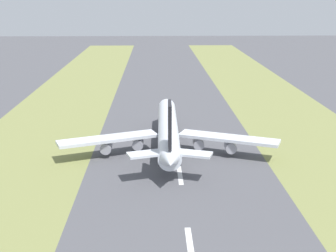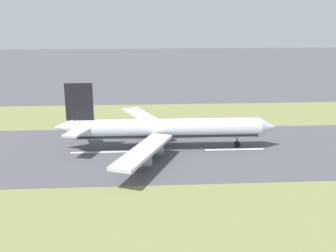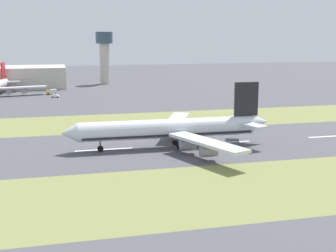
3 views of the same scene
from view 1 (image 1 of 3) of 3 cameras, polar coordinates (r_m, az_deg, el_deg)
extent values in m
plane|color=#4C4C51|center=(140.40, 1.06, -3.14)|extent=(800.00, 800.00, 0.00)
cube|color=olive|center=(145.46, -16.97, -3.17)|extent=(40.00, 600.00, 0.01)
cube|color=olive|center=(149.39, 18.59, -2.82)|extent=(40.00, 600.00, 0.01)
cube|color=silver|center=(89.08, 2.81, -15.00)|extent=(1.20, 18.00, 0.01)
cube|color=silver|center=(125.04, 1.41, -5.58)|extent=(1.20, 18.00, 0.01)
cube|color=silver|center=(162.89, 0.67, -0.44)|extent=(1.20, 18.00, 0.01)
cylinder|color=silver|center=(141.89, 0.00, -0.31)|extent=(6.70, 56.07, 6.00)
cone|color=silver|center=(171.39, -0.17, 2.52)|extent=(5.94, 5.07, 5.88)
cone|color=silver|center=(112.16, 0.26, -4.32)|extent=(5.17, 6.06, 5.10)
cube|color=black|center=(142.35, 0.00, -0.95)|extent=(6.37, 53.83, 0.70)
cube|color=silver|center=(136.07, -7.34, -1.55)|extent=(29.20, 16.12, 0.90)
cube|color=silver|center=(136.65, 7.41, -1.48)|extent=(29.07, 16.73, 0.90)
cylinder|color=#93939E|center=(139.19, -3.68, -2.11)|extent=(3.26, 4.84, 3.20)
cylinder|color=#93939E|center=(136.61, -7.53, -2.57)|extent=(3.26, 4.84, 3.20)
cylinder|color=#93939E|center=(139.48, 3.73, -2.07)|extent=(3.26, 4.84, 3.20)
cylinder|color=#93939E|center=(137.20, 7.60, -2.49)|extent=(3.26, 4.84, 3.20)
cube|color=black|center=(114.56, 0.21, 0.16)|extent=(0.90, 8.01, 11.00)
cube|color=silver|center=(116.83, -2.49, -3.40)|extent=(10.86, 7.17, 0.60)
cube|color=silver|center=(117.04, 2.91, -3.37)|extent=(10.88, 7.38, 0.60)
cylinder|color=#59595E|center=(163.37, -0.12, 0.52)|extent=(0.50, 0.50, 3.20)
cylinder|color=black|center=(163.80, -0.12, -0.02)|extent=(0.92, 1.81, 1.80)
cylinder|color=#59595E|center=(140.08, -1.04, -2.11)|extent=(0.50, 0.50, 3.20)
cylinder|color=black|center=(140.58, -1.04, -2.73)|extent=(0.92, 1.81, 1.80)
cylinder|color=#59595E|center=(140.17, 1.08, -2.10)|extent=(0.50, 0.50, 3.20)
cylinder|color=black|center=(140.67, 1.08, -2.72)|extent=(0.92, 1.81, 1.80)
camera|label=2|loc=(174.52, 41.30, 9.64)|focal=42.00mm
camera|label=3|loc=(218.49, -40.68, 9.39)|focal=50.00mm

